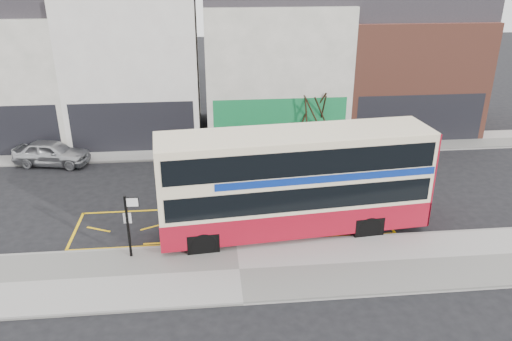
{
  "coord_description": "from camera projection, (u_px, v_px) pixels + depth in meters",
  "views": [
    {
      "loc": [
        -0.97,
        -18.32,
        11.12
      ],
      "look_at": [
        1.08,
        2.0,
        2.37
      ],
      "focal_mm": 35.0,
      "sensor_mm": 36.0,
      "label": 1
    }
  ],
  "objects": [
    {
      "name": "kerb",
      "position": [
        236.0,
        244.0,
        20.85
      ],
      "size": [
        40.0,
        0.15,
        0.15
      ],
      "primitive_type": "cube",
      "color": "gray",
      "rests_on": "ground"
    },
    {
      "name": "terrace_green_shop",
      "position": [
        273.0,
        56.0,
        33.26
      ],
      "size": [
        9.0,
        8.01,
        11.3
      ],
      "color": "white",
      "rests_on": "ground"
    },
    {
      "name": "ground",
      "position": [
        236.0,
        241.0,
        21.22
      ],
      "size": [
        120.0,
        120.0,
        0.0
      ],
      "primitive_type": "plane",
      "color": "black",
      "rests_on": "ground"
    },
    {
      "name": "far_pavement",
      "position": [
        225.0,
        149.0,
        31.25
      ],
      "size": [
        50.0,
        3.0,
        0.15
      ],
      "primitive_type": "cube",
      "color": "#A09D97",
      "rests_on": "ground"
    },
    {
      "name": "bus_stop_post",
      "position": [
        129.0,
        220.0,
        19.28
      ],
      "size": [
        0.66,
        0.12,
        2.65
      ],
      "rotation": [
        0.0,
        0.0,
        -0.04
      ],
      "color": "black",
      "rests_on": "pavement"
    },
    {
      "name": "terrace_right",
      "position": [
        402.0,
        61.0,
        34.28
      ],
      "size": [
        9.0,
        8.01,
        10.3
      ],
      "color": "brown",
      "rests_on": "ground"
    },
    {
      "name": "car_grey",
      "position": [
        253.0,
        152.0,
        28.93
      ],
      "size": [
        4.48,
        2.79,
        1.39
      ],
      "primitive_type": "imported",
      "rotation": [
        0.0,
        0.0,
        1.91
      ],
      "color": "#36393C",
      "rests_on": "ground"
    },
    {
      "name": "terrace_far_left",
      "position": [
        8.0,
        65.0,
        31.78
      ],
      "size": [
        8.0,
        8.01,
        10.8
      ],
      "color": "white",
      "rests_on": "ground"
    },
    {
      "name": "terrace_left",
      "position": [
        135.0,
        54.0,
        32.33
      ],
      "size": [
        8.0,
        8.01,
        11.8
      ],
      "color": "white",
      "rests_on": "ground"
    },
    {
      "name": "road_markings",
      "position": [
        233.0,
        223.0,
        22.68
      ],
      "size": [
        14.0,
        3.4,
        0.01
      ],
      "primitive_type": null,
      "color": "yellow",
      "rests_on": "ground"
    },
    {
      "name": "double_decker_bus",
      "position": [
        295.0,
        181.0,
        21.06
      ],
      "size": [
        11.66,
        3.68,
        4.58
      ],
      "rotation": [
        0.0,
        0.0,
        0.09
      ],
      "color": "#F7E5BC",
      "rests_on": "ground"
    },
    {
      "name": "car_white",
      "position": [
        326.0,
        146.0,
        30.02
      ],
      "size": [
        4.75,
        2.8,
        1.29
      ],
      "primitive_type": "imported",
      "rotation": [
        0.0,
        0.0,
        1.33
      ],
      "color": "white",
      "rests_on": "ground"
    },
    {
      "name": "car_silver",
      "position": [
        51.0,
        153.0,
        28.78
      ],
      "size": [
        4.55,
        2.56,
        1.46
      ],
      "primitive_type": "imported",
      "rotation": [
        0.0,
        0.0,
        1.37
      ],
      "color": "#ADAEB2",
      "rests_on": "ground"
    },
    {
      "name": "street_tree_right",
      "position": [
        315.0,
        101.0,
        30.26
      ],
      "size": [
        2.09,
        2.09,
        4.52
      ],
      "color": "black",
      "rests_on": "ground"
    },
    {
      "name": "pavement",
      "position": [
        239.0,
        271.0,
        19.09
      ],
      "size": [
        40.0,
        4.0,
        0.15
      ],
      "primitive_type": "cube",
      "color": "#A09D97",
      "rests_on": "ground"
    }
  ]
}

